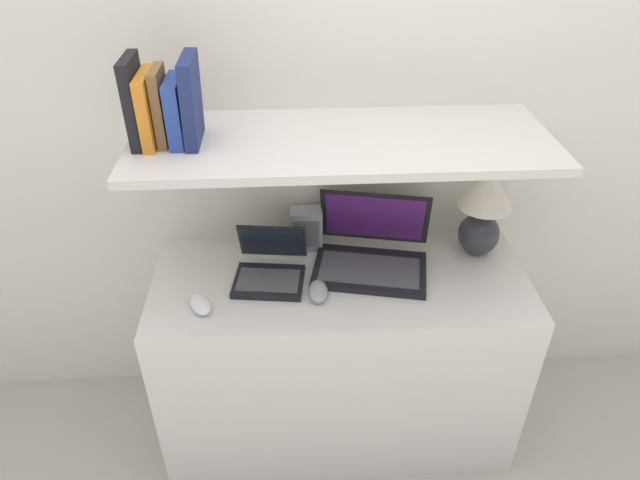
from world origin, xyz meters
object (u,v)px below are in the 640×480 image
laptop_small (270,269)px  second_mouse (201,304)px  book_orange (149,109)px  book_brown (161,106)px  computer_mouse (318,291)px  book_blue (176,111)px  book_black (134,102)px  book_navy (191,101)px  router_box (306,229)px  laptop_large (371,253)px  table_lamp (484,204)px

laptop_small → second_mouse: bearing=-145.2°
book_orange → book_brown: (0.04, 0.00, 0.01)m
computer_mouse → book_blue: 0.71m
book_black → book_navy: size_ratio=1.00×
laptop_small → router_box: 0.22m
router_box → book_brown: (-0.42, -0.13, 0.52)m
computer_mouse → book_orange: size_ratio=0.55×
book_orange → book_blue: bearing=0.0°
second_mouse → book_black: 0.65m
laptop_large → book_blue: 0.80m
book_black → book_brown: bearing=0.0°
book_brown → laptop_small: bearing=-9.3°
table_lamp → book_black: bearing=-176.8°
book_blue → book_navy: 0.06m
computer_mouse → book_navy: bearing=156.2°
laptop_small → book_black: (-0.36, 0.05, 0.58)m
computer_mouse → book_brown: book_brown is taller
book_blue → book_navy: book_navy is taller
laptop_large → second_mouse: 0.61m
book_brown → book_orange: bearing=180.0°
laptop_large → book_orange: bearing=-179.4°
laptop_small → book_brown: book_brown is taller
laptop_large → book_orange: (-0.68, -0.01, 0.55)m
laptop_small → book_black: 0.68m
router_box → book_brown: size_ratio=0.71×
laptop_small → router_box: bearing=53.5°
laptop_small → router_box: (0.13, 0.18, 0.04)m
second_mouse → book_black: (-0.14, 0.20, 0.60)m
book_black → table_lamp: bearing=3.2°
table_lamp → book_blue: (-0.99, -0.06, 0.39)m
book_orange → book_blue: 0.08m
router_box → book_blue: bearing=-161.0°
computer_mouse → book_black: book_black is taller
book_brown → book_navy: size_ratio=0.87×
table_lamp → book_brown: book_brown is taller
laptop_small → laptop_large: bearing=8.8°
table_lamp → second_mouse: (-0.96, -0.26, -0.18)m
laptop_small → book_navy: (-0.20, 0.05, 0.58)m
second_mouse → computer_mouse: bearing=6.4°
router_box → book_blue: size_ratio=0.82×
book_navy → table_lamp: bearing=3.8°
book_black → book_blue: bearing=0.0°
book_orange → second_mouse: bearing=-62.5°
book_orange → book_brown: 0.04m
laptop_small → book_brown: bearing=170.7°
table_lamp → book_brown: (-1.03, -0.06, 0.40)m
book_black → book_blue: 0.12m
computer_mouse → table_lamp: bearing=20.5°
book_navy → router_box: bearing=21.5°
computer_mouse → book_brown: size_ratio=0.52×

